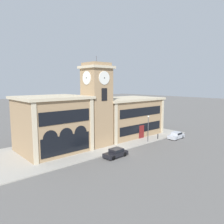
{
  "coord_description": "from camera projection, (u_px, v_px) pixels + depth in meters",
  "views": [
    {
      "loc": [
        -24.56,
        -26.17,
        11.67
      ],
      "look_at": [
        1.84,
        3.37,
        6.44
      ],
      "focal_mm": 35.0,
      "sensor_mm": 36.0,
      "label": 1
    }
  ],
  "objects": [
    {
      "name": "ground_plane",
      "position": [
        117.0,
        152.0,
        37.1
      ],
      "size": [
        300.0,
        300.0,
        0.0
      ],
      "primitive_type": "plane",
      "color": "#605E5B"
    },
    {
      "name": "sidewalk_kerb",
      "position": [
        91.0,
        143.0,
        42.58
      ],
      "size": [
        43.71,
        14.85,
        0.15
      ],
      "color": "#A39E93",
      "rests_on": "ground_plane"
    },
    {
      "name": "clock_tower",
      "position": [
        97.0,
        105.0,
        40.16
      ],
      "size": [
        4.99,
        4.99,
        16.53
      ],
      "color": "#9E7F5B",
      "rests_on": "ground_plane"
    },
    {
      "name": "town_hall_left_wing",
      "position": [
        52.0,
        124.0,
        37.33
      ],
      "size": [
        11.31,
        10.18,
        9.52
      ],
      "color": "#9E7F5B",
      "rests_on": "ground_plane"
    },
    {
      "name": "town_hall_right_wing",
      "position": [
        126.0,
        116.0,
        49.23
      ],
      "size": [
        16.11,
        10.18,
        8.42
      ],
      "color": "#9E7F5B",
      "rests_on": "ground_plane"
    },
    {
      "name": "parked_car_near",
      "position": [
        116.0,
        153.0,
        34.67
      ],
      "size": [
        4.14,
        1.96,
        1.36
      ],
      "rotation": [
        0.0,
        0.0,
        3.18
      ],
      "color": "black",
      "rests_on": "ground_plane"
    },
    {
      "name": "parked_car_mid",
      "position": [
        176.0,
        135.0,
        46.18
      ],
      "size": [
        4.11,
        1.94,
        1.42
      ],
      "rotation": [
        0.0,
        0.0,
        3.18
      ],
      "color": "#B2B7C1",
      "rests_on": "ground_plane"
    },
    {
      "name": "street_lamp",
      "position": [
        148.0,
        124.0,
        42.8
      ],
      "size": [
        0.36,
        0.36,
        5.26
      ],
      "color": "#4C4C51",
      "rests_on": "sidewalk_kerb"
    },
    {
      "name": "bollard",
      "position": [
        158.0,
        136.0,
        45.46
      ],
      "size": [
        0.18,
        0.18,
        1.06
      ],
      "color": "black",
      "rests_on": "sidewalk_kerb"
    }
  ]
}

